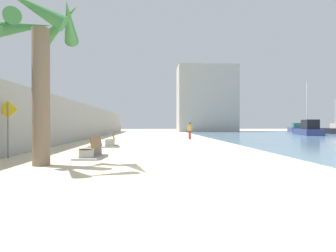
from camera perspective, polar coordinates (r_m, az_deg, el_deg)
ground_plane at (r=27.75m, az=-2.64°, el=-2.80°), size 120.00×120.00×0.00m
seawall at (r=28.60m, az=-17.85°, el=0.86°), size 0.80×64.00×3.57m
palm_tree at (r=11.53m, az=-25.15°, el=14.43°), size 3.22×3.34×6.37m
bench_near at (r=12.98m, az=-15.71°, el=-5.41°), size 1.24×2.17×0.98m
bench_far at (r=19.04m, az=-11.97°, el=-3.56°), size 1.36×2.22×0.98m
person_walking at (r=27.67m, az=4.58°, el=-0.65°), size 0.49×0.30×1.77m
boat_outer at (r=58.81m, az=25.25°, el=-0.50°), size 3.96×6.29×1.74m
boat_nearest at (r=42.33m, az=27.34°, el=-0.64°), size 4.13×7.78×7.47m
pedestrian_sign at (r=14.23m, az=-30.54°, el=0.72°), size 0.85×0.08×2.63m
harbor_building at (r=57.09m, az=8.09°, el=5.60°), size 12.00×6.00×13.48m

